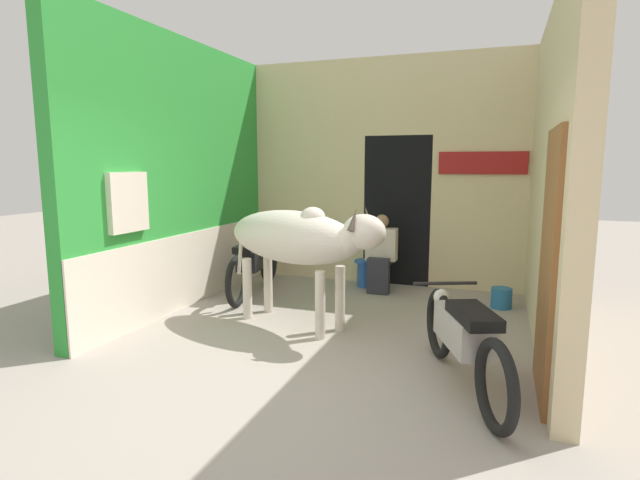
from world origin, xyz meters
name	(u,v)px	position (x,y,z in m)	size (l,w,h in m)	color
ground_plane	(268,392)	(0.00, 0.00, 0.00)	(30.00, 30.00, 0.00)	#9E9389
wall_left_shopfront	(180,179)	(-2.17, 1.99, 1.64)	(0.25, 4.01, 3.39)	green
wall_back_with_doorway	(392,187)	(0.10, 4.27, 1.47)	(4.16, 0.94, 3.39)	beige
wall_right_with_door	(553,181)	(2.17, 1.95, 1.67)	(0.22, 4.01, 3.39)	beige
cow	(298,239)	(-0.41, 1.65, 1.00)	(2.16, 1.20, 1.42)	beige
motorcycle_near	(463,336)	(1.46, 0.62, 0.44)	(0.90, 1.90, 0.77)	black
motorcycle_far	(254,263)	(-1.53, 2.76, 0.45)	(0.58, 2.04, 0.79)	black
shopkeeper_seated	(381,252)	(0.12, 3.47, 0.58)	(0.44, 0.33, 1.12)	#282833
plastic_stool	(364,272)	(-0.17, 3.69, 0.22)	(0.30, 0.30, 0.41)	#2856B2
bucket	(501,298)	(1.77, 3.19, 0.13)	(0.26, 0.26, 0.26)	#23669E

